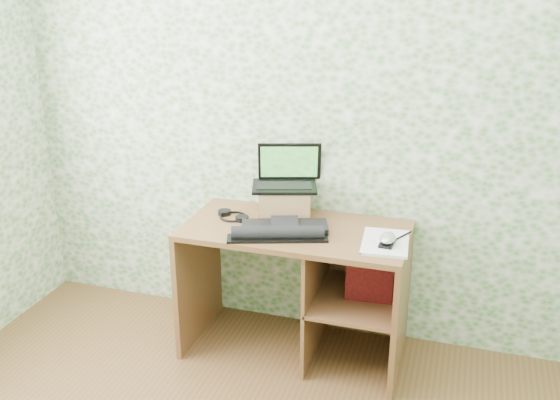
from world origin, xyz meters
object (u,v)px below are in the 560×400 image
(keyboard, at_px, (282,230))
(notepad, at_px, (385,242))
(riser, at_px, (284,202))
(laptop, at_px, (286,176))
(desk, at_px, (310,273))

(keyboard, height_order, notepad, keyboard)
(riser, bearing_deg, notepad, -19.20)
(riser, relative_size, keyboard, 0.53)
(riser, xyz_separation_m, notepad, (0.59, -0.21, -0.08))
(laptop, bearing_deg, notepad, -39.78)
(laptop, relative_size, keyboard, 0.78)
(desk, xyz_separation_m, laptop, (-0.19, 0.15, 0.49))
(desk, height_order, keyboard, keyboard)
(desk, height_order, riser, riser)
(riser, height_order, laptop, laptop)
(riser, height_order, keyboard, riser)
(desk, relative_size, riser, 4.33)
(desk, xyz_separation_m, keyboard, (-0.12, -0.13, 0.29))
(keyboard, xyz_separation_m, notepad, (0.53, 0.04, -0.02))
(desk, distance_m, keyboard, 0.35)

